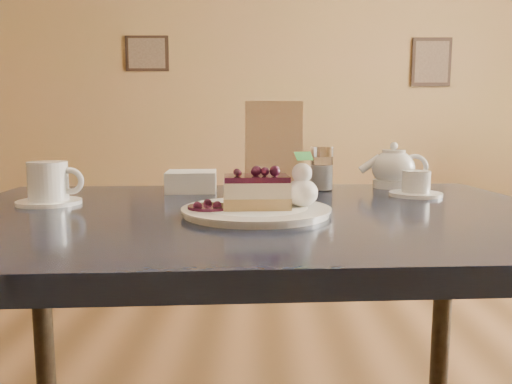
{
  "coord_description": "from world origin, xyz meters",
  "views": [
    {
      "loc": [
        -0.2,
        -0.97,
        0.88
      ],
      "look_at": [
        -0.2,
        -0.17,
        0.78
      ],
      "focal_mm": 35.0,
      "sensor_mm": 36.0,
      "label": 1
    }
  ],
  "objects_px": {
    "dessert_plate": "(256,211)",
    "coffee_set": "(50,185)",
    "main_table": "(255,250)",
    "cheesecake_slice": "(256,192)",
    "tea_set": "(397,172)"
  },
  "relations": [
    {
      "from": "main_table",
      "to": "dessert_plate",
      "type": "xyz_separation_m",
      "value": [
        0.0,
        -0.05,
        0.08
      ]
    },
    {
      "from": "main_table",
      "to": "coffee_set",
      "type": "bearing_deg",
      "value": 166.86
    },
    {
      "from": "dessert_plate",
      "to": "main_table",
      "type": "bearing_deg",
      "value": 93.9
    },
    {
      "from": "coffee_set",
      "to": "tea_set",
      "type": "distance_m",
      "value": 0.79
    },
    {
      "from": "dessert_plate",
      "to": "coffee_set",
      "type": "relative_size",
      "value": 1.91
    },
    {
      "from": "cheesecake_slice",
      "to": "dessert_plate",
      "type": "bearing_deg",
      "value": -169.86
    },
    {
      "from": "cheesecake_slice",
      "to": "coffee_set",
      "type": "relative_size",
      "value": 0.9
    },
    {
      "from": "main_table",
      "to": "coffee_set",
      "type": "height_order",
      "value": "coffee_set"
    },
    {
      "from": "cheesecake_slice",
      "to": "coffee_set",
      "type": "height_order",
      "value": "coffee_set"
    },
    {
      "from": "dessert_plate",
      "to": "cheesecake_slice",
      "type": "relative_size",
      "value": 2.12
    },
    {
      "from": "cheesecake_slice",
      "to": "tea_set",
      "type": "relative_size",
      "value": 0.47
    },
    {
      "from": "main_table",
      "to": "dessert_plate",
      "type": "distance_m",
      "value": 0.1
    },
    {
      "from": "coffee_set",
      "to": "tea_set",
      "type": "relative_size",
      "value": 0.52
    },
    {
      "from": "dessert_plate",
      "to": "cheesecake_slice",
      "type": "distance_m",
      "value": 0.03
    },
    {
      "from": "dessert_plate",
      "to": "cheesecake_slice",
      "type": "height_order",
      "value": "cheesecake_slice"
    }
  ]
}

